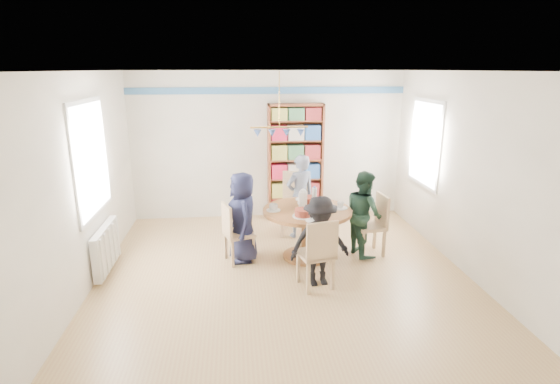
{
  "coord_description": "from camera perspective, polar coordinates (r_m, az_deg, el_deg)",
  "views": [
    {
      "loc": [
        -0.61,
        -5.48,
        2.73
      ],
      "look_at": [
        0.0,
        0.4,
        1.05
      ],
      "focal_mm": 28.0,
      "sensor_mm": 36.0,
      "label": 1
    }
  ],
  "objects": [
    {
      "name": "ground",
      "position": [
        6.15,
        0.39,
        -10.47
      ],
      "size": [
        5.0,
        5.0,
        0.0
      ],
      "primitive_type": "plane",
      "color": "tan"
    },
    {
      "name": "bookshelf",
      "position": [
        8.08,
        2.0,
        3.81
      ],
      "size": [
        1.01,
        0.3,
        2.13
      ],
      "color": "brown",
      "rests_on": "ground"
    },
    {
      "name": "chair_left",
      "position": [
        6.33,
        -6.03,
        -5.0
      ],
      "size": [
        0.49,
        0.49,
        0.89
      ],
      "color": "tan",
      "rests_on": "ground"
    },
    {
      "name": "chair_near",
      "position": [
        5.54,
        5.03,
        -7.72
      ],
      "size": [
        0.5,
        0.5,
        0.94
      ],
      "color": "tan",
      "rests_on": "ground"
    },
    {
      "name": "chair_far",
      "position": [
        7.39,
        2.02,
        -1.08
      ],
      "size": [
        0.57,
        0.57,
        1.05
      ],
      "color": "tan",
      "rests_on": "ground"
    },
    {
      "name": "tableware",
      "position": [
        6.37,
        3.31,
        -1.63
      ],
      "size": [
        1.19,
        1.19,
        0.31
      ],
      "color": "white",
      "rests_on": "dining_table"
    },
    {
      "name": "person_near",
      "position": [
        5.64,
        5.21,
        -6.44
      ],
      "size": [
        0.81,
        0.52,
        1.19
      ],
      "primitive_type": "imported",
      "rotation": [
        0.0,
        0.0,
        0.1
      ],
      "color": "black",
      "rests_on": "ground"
    },
    {
      "name": "person_left",
      "position": [
        6.32,
        -4.91,
        -3.28
      ],
      "size": [
        0.53,
        0.71,
        1.33
      ],
      "primitive_type": "imported",
      "rotation": [
        0.0,
        0.0,
        -1.39
      ],
      "color": "#191B38",
      "rests_on": "ground"
    },
    {
      "name": "room_shell",
      "position": [
        6.45,
        -2.74,
        6.18
      ],
      "size": [
        5.0,
        5.0,
        5.0
      ],
      "color": "white",
      "rests_on": "ground"
    },
    {
      "name": "person_right",
      "position": [
        6.64,
        10.87,
        -2.74
      ],
      "size": [
        0.62,
        0.73,
        1.29
      ],
      "primitive_type": "imported",
      "rotation": [
        0.0,
        0.0,
        1.81
      ],
      "color": "#1A3528",
      "rests_on": "ground"
    },
    {
      "name": "chair_right",
      "position": [
        6.73,
        12.29,
        -3.8
      ],
      "size": [
        0.45,
        0.45,
        0.93
      ],
      "color": "tan",
      "rests_on": "ground"
    },
    {
      "name": "person_far",
      "position": [
        7.21,
        2.64,
        -0.54
      ],
      "size": [
        0.6,
        0.5,
        1.39
      ],
      "primitive_type": "imported",
      "rotation": [
        0.0,
        0.0,
        3.52
      ],
      "color": "gray",
      "rests_on": "ground"
    },
    {
      "name": "dining_table",
      "position": [
        6.44,
        3.54,
        -3.91
      ],
      "size": [
        1.3,
        1.3,
        0.75
      ],
      "color": "brown",
      "rests_on": "ground"
    },
    {
      "name": "radiator",
      "position": [
        6.51,
        -21.74,
        -6.78
      ],
      "size": [
        0.12,
        1.0,
        0.6
      ],
      "color": "silver",
      "rests_on": "ground"
    }
  ]
}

